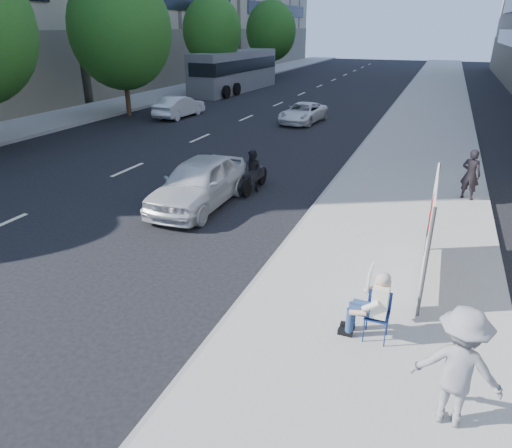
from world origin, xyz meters
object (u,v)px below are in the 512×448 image
at_px(white_sedan_far, 303,113).
at_px(jogger, 458,367).
at_px(white_sedan_mid, 179,107).
at_px(bus, 235,72).
at_px(seated_protester, 372,301).
at_px(protest_banner, 430,225).
at_px(white_sedan_near, 199,183).
at_px(pedestrian_woman, 471,174).
at_px(motorcycle, 254,173).

bearing_deg(white_sedan_far, jogger, -62.85).
height_order(white_sedan_mid, white_sedan_far, white_sedan_mid).
distance_m(jogger, bus, 37.02).
bearing_deg(seated_protester, protest_banner, 73.16).
distance_m(white_sedan_near, bus, 28.09).
bearing_deg(pedestrian_woman, white_sedan_mid, -10.73).
bearing_deg(jogger, bus, -57.44).
xyz_separation_m(white_sedan_mid, motorcycle, (9.56, -11.26, -0.01)).
bearing_deg(pedestrian_woman, seated_protester, 98.34).
relative_size(seated_protester, white_sedan_far, 0.32).
distance_m(pedestrian_woman, protest_banner, 5.93).
bearing_deg(white_sedan_mid, seated_protester, 132.05).
bearing_deg(protest_banner, white_sedan_mid, 134.30).
bearing_deg(pedestrian_woman, white_sedan_near, 43.70).
distance_m(jogger, pedestrian_woman, 9.77).
relative_size(pedestrian_woman, motorcycle, 0.78).
xyz_separation_m(white_sedan_near, white_sedan_mid, (-8.50, 13.18, -0.11)).
bearing_deg(bus, motorcycle, -61.63).
distance_m(pedestrian_woman, white_sedan_mid, 19.02).
height_order(seated_protester, white_sedan_near, white_sedan_near).
relative_size(jogger, white_sedan_near, 0.40).
height_order(pedestrian_woman, white_sedan_mid, pedestrian_woman).
distance_m(protest_banner, white_sedan_near, 7.23).
bearing_deg(white_sedan_far, bus, 134.89).
xyz_separation_m(pedestrian_woman, white_sedan_mid, (-16.28, 9.82, -0.30)).
height_order(protest_banner, bus, bus).
relative_size(jogger, white_sedan_far, 0.44).
relative_size(pedestrian_woman, bus, 0.13).
relative_size(protest_banner, white_sedan_far, 0.76).
bearing_deg(jogger, white_sedan_near, -37.26).
distance_m(motorcycle, bus, 26.77).
distance_m(jogger, white_sedan_near, 9.75).
bearing_deg(pedestrian_woman, motorcycle, 32.49).
relative_size(seated_protester, jogger, 0.73).
height_order(jogger, white_sedan_near, jogger).
height_order(seated_protester, bus, bus).
xyz_separation_m(jogger, motorcycle, (-6.28, 8.31, -0.41)).
relative_size(white_sedan_near, white_sedan_mid, 1.13).
xyz_separation_m(white_sedan_near, bus, (-10.46, 26.06, 0.88)).
relative_size(protest_banner, bus, 0.25).
bearing_deg(motorcycle, white_sedan_near, -118.46).
xyz_separation_m(pedestrian_woman, bus, (-18.24, 22.70, 0.69)).
bearing_deg(seated_protester, white_sedan_near, 140.74).
relative_size(pedestrian_woman, white_sedan_near, 0.36).
distance_m(seated_protester, white_sedan_far, 20.44).
bearing_deg(jogger, white_sedan_far, -64.61).
height_order(seated_protester, jogger, jogger).
relative_size(jogger, white_sedan_mid, 0.46).
height_order(seated_protester, protest_banner, protest_banner).
relative_size(white_sedan_mid, motorcycle, 1.93).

